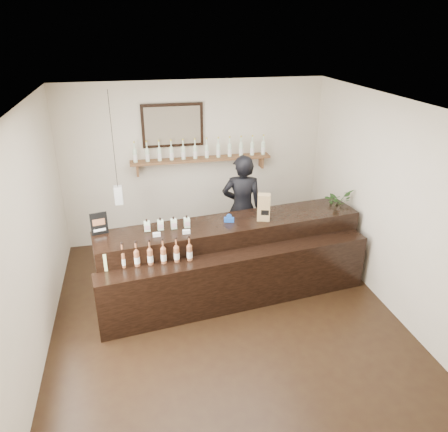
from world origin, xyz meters
TOP-DOWN VIEW (x-y plane):
  - ground at (0.00, 0.00)m, footprint 5.00×5.00m
  - room_shell at (0.00, 0.00)m, footprint 5.00×5.00m
  - back_wall_decor at (-0.15, 2.37)m, footprint 2.66×0.96m
  - counter at (0.24, 0.56)m, footprint 3.86×1.49m
  - promo_sign at (-1.55, 0.68)m, footprint 0.22×0.07m
  - paper_bag at (0.70, 0.66)m, footprint 0.21×0.18m
  - tape_dispenser at (0.21, 0.70)m, footprint 0.15×0.09m
  - side_cabinet at (2.00, 1.00)m, footprint 0.58×0.68m
  - potted_plant at (2.00, 1.00)m, footprint 0.54×0.51m
  - shopkeeper at (0.62, 1.55)m, footprint 0.82×0.63m

SIDE VIEW (x-z plane):
  - ground at x=0.00m, z-range 0.00..0.00m
  - side_cabinet at x=2.00m, z-range 0.00..0.84m
  - counter at x=0.24m, z-range -0.12..1.12m
  - shopkeeper at x=0.62m, z-range 0.00..2.01m
  - potted_plant at x=2.00m, z-range 0.84..1.30m
  - tape_dispenser at x=0.21m, z-range 1.05..1.17m
  - promo_sign at x=-1.55m, z-range 1.06..1.37m
  - paper_bag at x=0.70m, z-range 1.06..1.45m
  - room_shell at x=0.00m, z-range -0.80..4.20m
  - back_wall_decor at x=-0.15m, z-range 0.91..2.60m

